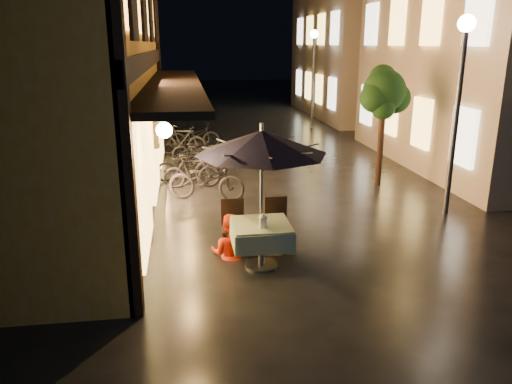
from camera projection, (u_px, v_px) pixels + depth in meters
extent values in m
plane|color=black|center=(343.00, 258.00, 8.85)|extent=(90.00, 90.00, 0.00)
cube|color=orange|center=(40.00, 51.00, 10.84)|extent=(4.50, 11.00, 7.00)
cube|color=black|center=(147.00, 60.00, 11.22)|extent=(0.12, 11.00, 0.35)
cube|color=black|center=(174.00, 85.00, 11.45)|extent=(1.20, 10.50, 0.12)
cube|color=#EABA56|center=(149.00, 4.00, 12.27)|extent=(0.10, 0.90, 1.50)
cube|color=#EABA56|center=(154.00, 10.00, 14.64)|extent=(0.10, 0.90, 1.50)
cube|color=#EABA56|center=(143.00, 183.00, 8.45)|extent=(0.10, 2.20, 2.40)
cube|color=#EABA56|center=(153.00, 143.00, 11.76)|extent=(0.10, 2.20, 2.40)
cube|color=#EABA56|center=(159.00, 121.00, 15.08)|extent=(0.10, 2.20, 2.40)
cube|color=#EABA56|center=(464.00, 137.00, 12.00)|extent=(0.10, 1.00, 1.40)
cube|color=#EABA56|center=(478.00, 14.00, 11.20)|extent=(0.10, 1.00, 1.40)
cube|color=#EABA56|center=(422.00, 123.00, 14.09)|extent=(0.10, 1.00, 1.40)
cube|color=#EABA56|center=(432.00, 18.00, 13.28)|extent=(0.10, 1.00, 1.40)
cube|color=#EABA56|center=(390.00, 113.00, 16.17)|extent=(0.10, 1.00, 1.40)
cube|color=#EABA56|center=(397.00, 22.00, 15.37)|extent=(0.10, 1.00, 1.40)
cube|color=#EABA56|center=(366.00, 105.00, 18.26)|extent=(0.10, 1.00, 1.40)
cube|color=#EABA56|center=(371.00, 24.00, 17.46)|extent=(0.10, 1.00, 1.40)
cube|color=#BBA591|center=(378.00, 47.00, 25.95)|extent=(7.00, 10.00, 7.00)
cube|color=#EABA56|center=(332.00, 93.00, 22.43)|extent=(0.10, 1.00, 1.40)
cube|color=#EABA56|center=(335.00, 28.00, 21.63)|extent=(0.10, 1.00, 1.40)
cube|color=#EABA56|center=(319.00, 89.00, 24.51)|extent=(0.10, 1.00, 1.40)
cube|color=#EABA56|center=(321.00, 29.00, 23.71)|extent=(0.10, 1.00, 1.40)
cube|color=#EABA56|center=(308.00, 86.00, 26.60)|extent=(0.10, 1.00, 1.40)
cube|color=#EABA56|center=(310.00, 31.00, 25.80)|extent=(0.10, 1.00, 1.40)
cube|color=#EABA56|center=(299.00, 83.00, 28.69)|extent=(0.10, 1.00, 1.40)
cube|color=#EABA56|center=(300.00, 31.00, 27.89)|extent=(0.10, 1.00, 1.40)
cylinder|color=black|center=(380.00, 145.00, 13.13)|extent=(0.16, 0.16, 2.20)
sphere|color=black|center=(384.00, 91.00, 12.73)|extent=(1.10, 1.10, 1.10)
sphere|color=black|center=(395.00, 98.00, 12.93)|extent=(0.80, 0.80, 0.80)
sphere|color=black|center=(375.00, 98.00, 12.59)|extent=(0.76, 0.76, 0.76)
sphere|color=black|center=(382.00, 78.00, 12.94)|extent=(0.70, 0.70, 0.70)
sphere|color=black|center=(383.00, 108.00, 12.59)|extent=(0.60, 0.60, 0.60)
cylinder|color=#59595E|center=(455.00, 125.00, 10.59)|extent=(0.12, 0.12, 4.00)
sphere|color=#F8DFBB|center=(467.00, 23.00, 10.00)|extent=(0.36, 0.36, 0.36)
cylinder|color=#59595E|center=(313.00, 83.00, 21.96)|extent=(0.12, 0.12, 4.00)
sphere|color=#F8DFBB|center=(314.00, 34.00, 21.38)|extent=(0.36, 0.36, 0.36)
cylinder|color=#59595E|center=(261.00, 247.00, 8.44)|extent=(0.10, 0.10, 0.72)
cylinder|color=#59595E|center=(261.00, 265.00, 8.54)|extent=(0.56, 0.56, 0.04)
cube|color=#32613B|center=(261.00, 225.00, 8.33)|extent=(0.95, 0.95, 0.06)
cube|color=#32613B|center=(289.00, 233.00, 8.44)|extent=(0.04, 0.95, 0.33)
cube|color=#32613B|center=(233.00, 236.00, 8.31)|extent=(0.04, 0.95, 0.33)
cube|color=#32613B|center=(257.00, 225.00, 8.83)|extent=(0.95, 0.04, 0.33)
cube|color=#32613B|center=(266.00, 245.00, 7.93)|extent=(0.95, 0.04, 0.33)
cylinder|color=#59595E|center=(261.00, 202.00, 8.22)|extent=(0.05, 0.05, 2.30)
cone|color=black|center=(261.00, 143.00, 7.93)|extent=(2.16, 2.16, 0.39)
cylinder|color=#59595E|center=(261.00, 127.00, 7.86)|extent=(0.06, 0.06, 0.12)
cube|color=black|center=(234.00, 229.00, 8.98)|extent=(0.42, 0.42, 0.05)
cube|color=black|center=(232.00, 213.00, 9.09)|extent=(0.42, 0.04, 0.55)
cylinder|color=black|center=(225.00, 246.00, 8.85)|extent=(0.04, 0.04, 0.43)
cylinder|color=black|center=(245.00, 245.00, 8.90)|extent=(0.04, 0.04, 0.43)
cylinder|color=black|center=(223.00, 238.00, 9.19)|extent=(0.04, 0.04, 0.43)
cylinder|color=black|center=(242.00, 237.00, 9.24)|extent=(0.04, 0.04, 0.43)
cube|color=black|center=(277.00, 227.00, 9.09)|extent=(0.42, 0.42, 0.05)
cube|color=black|center=(276.00, 211.00, 9.20)|extent=(0.42, 0.04, 0.55)
cylinder|color=black|center=(269.00, 243.00, 8.96)|extent=(0.04, 0.04, 0.43)
cylinder|color=black|center=(289.00, 242.00, 9.01)|extent=(0.04, 0.04, 0.43)
cylinder|color=black|center=(266.00, 236.00, 9.30)|extent=(0.04, 0.04, 0.43)
cylinder|color=black|center=(285.00, 235.00, 9.35)|extent=(0.04, 0.04, 0.43)
cube|color=white|center=(263.00, 222.00, 8.11)|extent=(0.11, 0.11, 0.18)
cube|color=#FFD88C|center=(263.00, 223.00, 8.11)|extent=(0.07, 0.07, 0.12)
cone|color=white|center=(263.00, 215.00, 8.07)|extent=(0.16, 0.16, 0.07)
imported|color=red|center=(230.00, 215.00, 8.79)|extent=(0.89, 0.80, 1.53)
imported|color=yellow|center=(276.00, 217.00, 8.91)|extent=(0.99, 0.70, 1.38)
imported|color=black|center=(207.00, 180.00, 12.05)|extent=(2.00, 1.21, 0.99)
imported|color=black|center=(192.00, 171.00, 13.08)|extent=(1.48, 0.42, 0.89)
imported|color=black|center=(184.00, 164.00, 13.91)|extent=(1.73, 1.13, 0.86)
imported|color=black|center=(201.00, 162.00, 13.99)|extent=(1.57, 0.93, 0.91)
imported|color=black|center=(196.00, 149.00, 16.03)|extent=(1.58, 0.63, 0.81)
imported|color=black|center=(182.00, 140.00, 16.94)|extent=(1.75, 0.85, 1.01)
imported|color=black|center=(194.00, 136.00, 17.87)|extent=(1.88, 0.81, 0.96)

